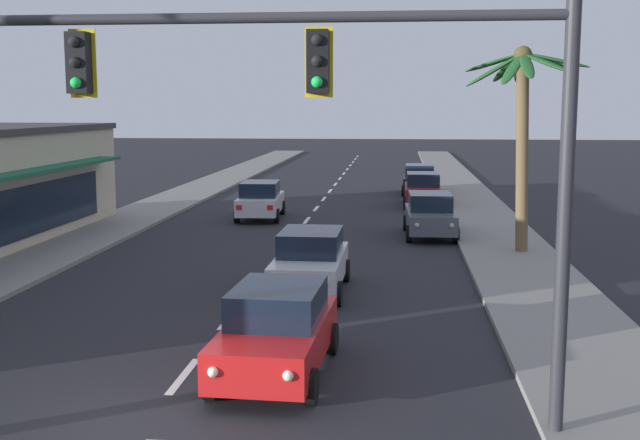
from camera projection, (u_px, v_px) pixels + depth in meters
name	position (u px, v px, depth m)	size (l,w,h in m)	color
ground_plane	(141.00, 429.00, 12.42)	(220.00, 220.00, 0.00)	#232328
sidewalk_right	(493.00, 232.00, 31.37)	(3.20, 110.00, 0.14)	gray
sidewalk_left	(112.00, 226.00, 32.86)	(3.20, 110.00, 0.14)	gray
lane_markings	(309.00, 231.00, 31.98)	(4.28, 88.03, 0.01)	silver
traffic_signal_mast	(326.00, 105.00, 11.71)	(11.04, 0.41, 6.96)	#2D2D33
sedan_lead_at_stop_bar	(277.00, 330.00, 14.87)	(2.10, 4.51, 1.68)	red
sedan_third_in_queue	(310.00, 261.00, 21.49)	(1.98, 4.46, 1.68)	silver
sedan_oncoming_far	(260.00, 200.00, 35.47)	(2.13, 4.52, 1.68)	silver
sedan_parked_nearest_kerb	(423.00, 189.00, 39.91)	(1.95, 4.45, 1.68)	maroon
sedan_parked_mid_kerb	(430.00, 215.00, 30.66)	(2.05, 4.49, 1.68)	#4C515B
sedan_parked_far_kerb	(420.00, 179.00, 45.52)	(2.07, 4.50, 1.68)	black
palm_right_second	(522.00, 107.00, 26.24)	(4.09, 4.04, 6.99)	brown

